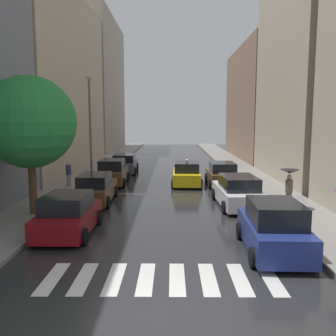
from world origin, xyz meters
name	(u,v)px	position (x,y,z in m)	size (l,w,h in m)	color
ground_plane	(168,172)	(0.00, 24.00, -0.02)	(28.00, 72.00, 0.04)	#272729
sidewalk_left	(94,171)	(-6.50, 24.00, 0.07)	(3.00, 72.00, 0.15)	gray
sidewalk_right	(243,171)	(6.50, 24.00, 0.07)	(3.00, 72.00, 0.15)	gray
crosswalk_stripes	(161,279)	(0.00, 2.34, 0.01)	(6.75, 2.20, 0.01)	silver
building_left_mid	(47,82)	(-11.00, 26.05, 7.94)	(6.00, 21.42, 15.89)	#B2A38C
building_left_far	(96,86)	(-11.00, 47.50, 9.50)	(6.00, 19.24, 19.00)	#9E9384
building_right_mid	(319,45)	(11.00, 20.05, 9.98)	(6.00, 12.77, 19.96)	#B2A38C
building_right_far	(263,104)	(11.00, 35.82, 6.41)	(6.00, 18.05, 12.82)	#8C6B56
parked_car_left_nearest	(68,215)	(-3.84, 6.47, 0.77)	(2.12, 4.06, 1.66)	maroon
parked_car_left_second	(96,189)	(-3.93, 12.16, 0.75)	(2.03, 4.55, 1.60)	brown
parked_car_left_third	(112,173)	(-3.92, 17.89, 0.83)	(2.15, 4.32, 1.78)	brown
parked_car_left_fourth	(125,164)	(-3.79, 23.60, 0.75)	(2.26, 4.54, 1.60)	#474C51
parked_car_right_nearest	(274,229)	(3.79, 4.50, 0.84)	(2.16, 4.22, 1.82)	navy
parked_car_right_second	(238,192)	(3.77, 11.28, 0.77)	(2.35, 4.82, 1.64)	silver
parked_car_right_third	(222,175)	(3.79, 17.49, 0.76)	(2.10, 4.20, 1.63)	brown
taxi_midroad	(187,174)	(1.33, 17.70, 0.76)	(2.17, 4.40, 1.81)	yellow
pedestrian_foreground	(69,174)	(-6.57, 16.28, 1.00)	(0.36, 0.36, 1.63)	gray
pedestrian_by_kerb	(289,181)	(6.14, 10.30, 1.54)	(0.94, 0.94, 1.96)	#38513D
street_tree_left	(30,122)	(-6.25, 9.18, 4.43)	(4.26, 4.26, 6.42)	#513823
lamp_post_left	(90,121)	(-5.55, 18.55, 4.44)	(0.60, 0.28, 7.51)	#595B60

